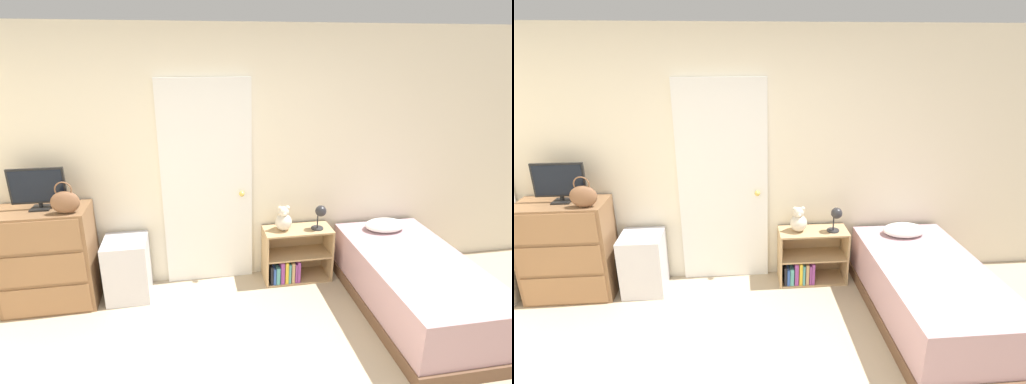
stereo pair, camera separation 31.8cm
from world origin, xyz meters
TOP-DOWN VIEW (x-y plane):
  - wall_back at (0.00, 2.19)m, footprint 10.00×0.06m
  - door_closed at (-0.09, 2.14)m, footprint 0.89×0.09m
  - dresser at (-1.60, 1.92)m, footprint 0.83×0.44m
  - tv at (-1.58, 1.95)m, footprint 0.47×0.16m
  - handbag at (-1.33, 1.80)m, footprint 0.24×0.11m
  - storage_bin at (-0.91, 1.94)m, footprint 0.41×0.41m
  - bookshelf at (0.75, 1.98)m, footprint 0.70×0.32m
  - teddy_bear at (0.65, 1.98)m, footprint 0.17×0.17m
  - desk_lamp at (1.03, 1.94)m, footprint 0.14×0.14m
  - bed at (1.72, 1.25)m, footprint 0.95×1.81m

SIDE VIEW (x-z plane):
  - bookshelf at x=0.75m, z-range -0.06..0.51m
  - bed at x=1.72m, z-range -0.05..0.59m
  - storage_bin at x=-0.91m, z-range 0.00..0.61m
  - dresser at x=-1.60m, z-range 0.00..0.97m
  - teddy_bear at x=0.65m, z-range 0.55..0.82m
  - desk_lamp at x=1.03m, z-range 0.62..0.88m
  - door_closed at x=-0.09m, z-range 0.00..2.08m
  - handbag at x=-1.33m, z-range 0.93..1.22m
  - tv at x=-1.58m, z-range 0.98..1.36m
  - wall_back at x=0.00m, z-range 0.00..2.55m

